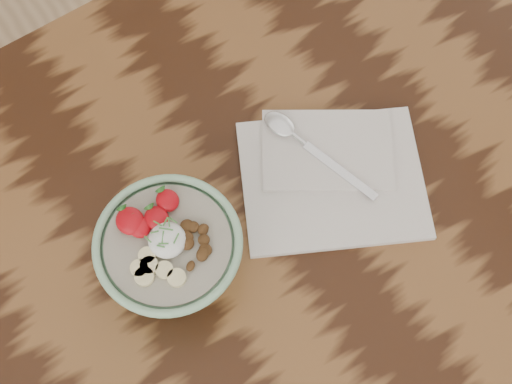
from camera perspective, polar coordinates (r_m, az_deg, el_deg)
table at (r=103.53cm, az=2.57°, el=-3.36°), size 160.00×90.00×75.00cm
breakfast_bowl at (r=86.99cm, az=-6.85°, el=-4.84°), size 17.64×17.64×11.63cm
napkin at (r=96.70cm, az=6.05°, el=1.50°), size 30.63×28.70×1.49cm
spoon at (r=97.38cm, az=3.10°, el=4.53°), size 7.01×18.97×1.00cm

